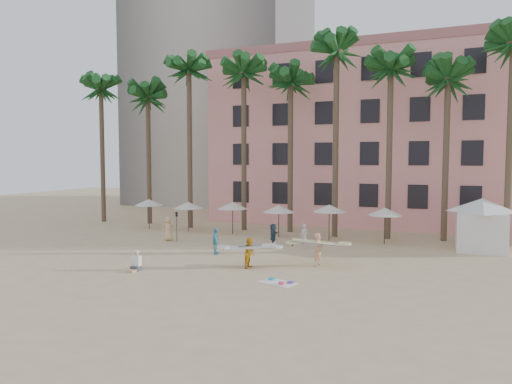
{
  "coord_description": "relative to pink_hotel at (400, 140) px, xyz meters",
  "views": [
    {
      "loc": [
        10.23,
        -21.07,
        6.03
      ],
      "look_at": [
        -0.37,
        6.0,
        4.0
      ],
      "focal_mm": 32.0,
      "sensor_mm": 36.0,
      "label": 1
    }
  ],
  "objects": [
    {
      "name": "pink_hotel",
      "position": [
        0.0,
        0.0,
        0.0
      ],
      "size": [
        35.0,
        14.0,
        16.0
      ],
      "primitive_type": "cube",
      "color": "#F8A397",
      "rests_on": "ground"
    },
    {
      "name": "beachgoers",
      "position": [
        -9.77,
        -18.26,
        -7.15
      ],
      "size": [
        11.19,
        5.13,
        1.81
      ],
      "color": "#324757",
      "rests_on": "ground"
    },
    {
      "name": "ground",
      "position": [
        -7.0,
        -26.0,
        -8.0
      ],
      "size": [
        120.0,
        120.0,
        0.0
      ],
      "primitive_type": "plane",
      "color": "#D1B789",
      "rests_on": "ground"
    },
    {
      "name": "cabana",
      "position": [
        6.22,
        -13.61,
        -5.93
      ],
      "size": [
        4.57,
        4.57,
        3.5
      ],
      "color": "white",
      "rests_on": "ground"
    },
    {
      "name": "carrier_white",
      "position": [
        -6.29,
        -23.67,
        -7.09
      ],
      "size": [
        3.0,
        1.8,
        1.69
      ],
      "color": "orange",
      "rests_on": "ground"
    },
    {
      "name": "palm_row",
      "position": [
        -6.49,
        -11.0,
        4.97
      ],
      "size": [
        44.4,
        5.4,
        16.3
      ],
      "color": "brown",
      "rests_on": "ground"
    },
    {
      "name": "grey_tower",
      "position": [
        -25.0,
        12.0,
        17.0
      ],
      "size": [
        22.0,
        18.0,
        50.0
      ],
      "primitive_type": "cube",
      "color": "#A89E8E",
      "rests_on": "ground"
    },
    {
      "name": "paddle",
      "position": [
        -14.39,
        -18.13,
        -6.59
      ],
      "size": [
        0.18,
        0.04,
        2.23
      ],
      "color": "black",
      "rests_on": "ground"
    },
    {
      "name": "umbrella_row",
      "position": [
        -10.0,
        -13.5,
        -5.67
      ],
      "size": [
        22.5,
        2.7,
        2.73
      ],
      "color": "#332B23",
      "rests_on": "ground"
    },
    {
      "name": "beach_towel",
      "position": [
        -3.78,
        -26.08,
        -7.97
      ],
      "size": [
        2.02,
        1.49,
        0.14
      ],
      "color": "white",
      "rests_on": "ground"
    },
    {
      "name": "carrier_yellow",
      "position": [
        -2.82,
        -21.87,
        -6.95
      ],
      "size": [
        3.05,
        1.41,
        1.9
      ],
      "color": "tan",
      "rests_on": "ground"
    },
    {
      "name": "seated_man",
      "position": [
        -11.86,
        -26.59,
        -7.63
      ],
      "size": [
        0.48,
        0.83,
        1.08
      ],
      "color": "#3F3F4C",
      "rests_on": "ground"
    }
  ]
}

